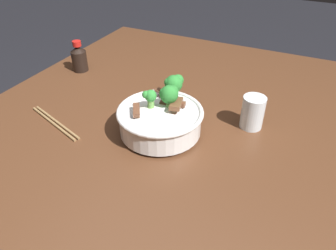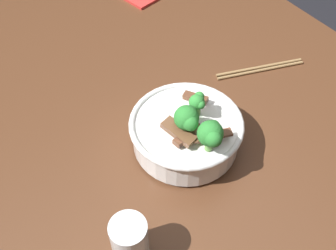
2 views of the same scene
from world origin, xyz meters
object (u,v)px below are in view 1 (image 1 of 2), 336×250
object	(u,v)px
drinking_glass	(252,114)
soy_sauce_bottle	(79,58)
rice_bowl	(161,117)
chopsticks_pair	(56,122)

from	to	relation	value
drinking_glass	soy_sauce_bottle	size ratio (longest dim) A/B	0.82
rice_bowl	soy_sauce_bottle	size ratio (longest dim) A/B	2.03
rice_bowl	drinking_glass	xyz separation A→B (m)	(0.13, -0.21, -0.01)
rice_bowl	chopsticks_pair	distance (m)	0.30
chopsticks_pair	rice_bowl	bearing A→B (deg)	-73.10
drinking_glass	soy_sauce_bottle	distance (m)	0.64
rice_bowl	drinking_glass	world-z (taller)	rice_bowl
rice_bowl	chopsticks_pair	bearing A→B (deg)	106.90
drinking_glass	chopsticks_pair	distance (m)	0.54
chopsticks_pair	drinking_glass	bearing A→B (deg)	-66.08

